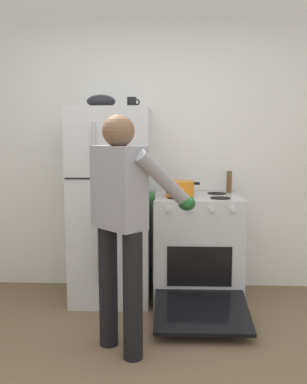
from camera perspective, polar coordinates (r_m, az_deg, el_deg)
name	(u,v)px	position (r m, az deg, el deg)	size (l,w,h in m)	color
kitchen_wall_back	(153,147)	(4.15, -0.08, 5.97)	(6.00, 0.10, 2.70)	white
refrigerator	(112,205)	(3.86, -5.54, -1.70)	(0.68, 0.72, 1.70)	silver
stove_range	(197,249)	(3.90, 5.78, -7.48)	(0.76, 1.23, 0.94)	silver
person_cook	(124,212)	(2.87, -3.90, -2.70)	(0.71, 0.74, 1.60)	black
red_pot	(180,188)	(3.75, 3.48, 0.47)	(0.35, 0.25, 0.13)	orange
coffee_mug	(132,103)	(3.84, -2.86, 11.70)	(0.11, 0.08, 0.10)	black
pepper_mill	(229,182)	(4.03, 9.95, 1.35)	(0.05, 0.05, 0.20)	brown
mixing_bowl	(101,101)	(3.82, -6.93, 11.79)	(0.25, 0.25, 0.11)	black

